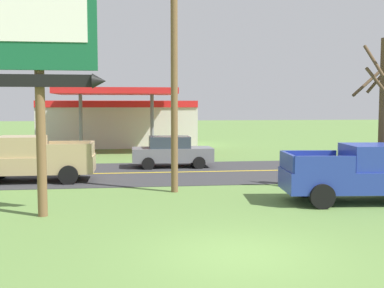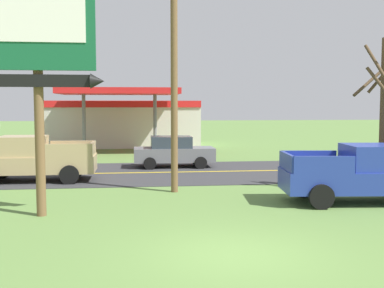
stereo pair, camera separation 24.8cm
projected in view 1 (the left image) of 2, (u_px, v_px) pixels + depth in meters
name	position (u px, v px, depth m)	size (l,w,h in m)	color
ground_plane	(239.00, 255.00, 10.58)	(180.00, 180.00, 0.00)	#5B7F3D
road_asphalt	(179.00, 172.00, 23.42)	(140.00, 8.00, 0.02)	#333335
road_centre_line	(179.00, 172.00, 23.42)	(126.00, 0.20, 0.01)	gold
motel_sign	(40.00, 52.00, 13.73)	(3.59, 0.54, 6.91)	brown
utility_pole	(174.00, 63.00, 17.81)	(2.04, 0.26, 9.06)	brown
bare_tree	(384.00, 109.00, 18.01)	(2.13, 2.03, 6.66)	brown
gas_station	(119.00, 122.00, 38.28)	(12.00, 11.50, 4.40)	beige
pickup_blue_parked_on_lawn	(363.00, 174.00, 16.22)	(5.36, 2.61, 1.96)	#233893
pickup_tan_on_road	(31.00, 159.00, 20.52)	(5.20, 2.24, 1.96)	tan
car_grey_mid_lane	(172.00, 152.00, 25.31)	(4.20, 2.00, 1.64)	slate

